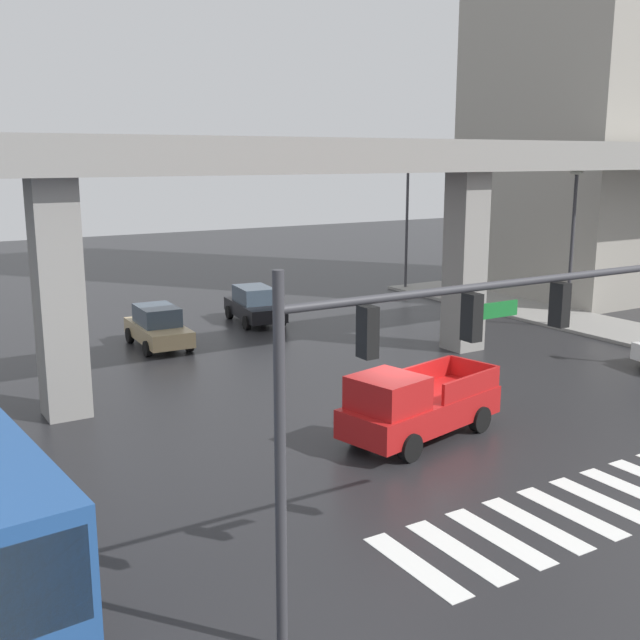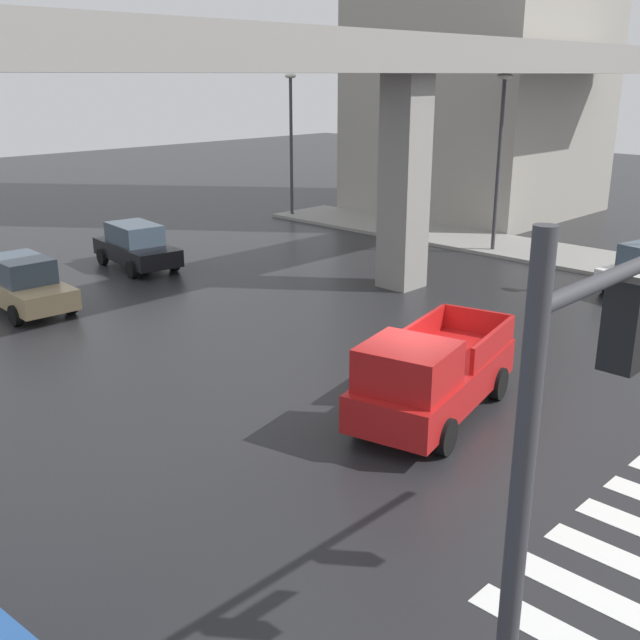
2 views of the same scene
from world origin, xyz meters
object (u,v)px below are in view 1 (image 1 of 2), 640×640
object	(u,v)px
pickup_truck	(415,406)
sedan_black	(255,305)
street_lamp_far_north	(407,213)
sedan_tan	(158,327)
street_lamp_mid_block	(573,229)
traffic_signal_mast	(419,355)

from	to	relation	value
pickup_truck	sedan_black	distance (m)	16.65
street_lamp_far_north	sedan_tan	bearing A→B (deg)	-161.25
sedan_black	street_lamp_far_north	size ratio (longest dim) A/B	0.62
sedan_black	sedan_tan	xyz separation A→B (m)	(-5.61, -2.24, 0.00)
sedan_black	street_lamp_mid_block	size ratio (longest dim) A/B	0.62
pickup_truck	sedan_tan	xyz separation A→B (m)	(-2.42, 14.10, -0.14)
sedan_tan	traffic_signal_mast	distance (m)	20.89
sedan_tan	street_lamp_mid_block	xyz separation A→B (m)	(17.55, -6.31, 3.70)
sedan_black	sedan_tan	distance (m)	6.04
sedan_tan	pickup_truck	bearing A→B (deg)	-80.25
pickup_truck	sedan_tan	size ratio (longest dim) A/B	1.23
sedan_tan	traffic_signal_mast	size ratio (longest dim) A/B	0.50
sedan_black	street_lamp_mid_block	distance (m)	15.15
sedan_tan	street_lamp_mid_block	distance (m)	19.02
traffic_signal_mast	street_lamp_far_north	world-z (taller)	street_lamp_far_north
street_lamp_mid_block	pickup_truck	bearing A→B (deg)	-152.77
traffic_signal_mast	street_lamp_mid_block	world-z (taller)	street_lamp_mid_block
sedan_tan	traffic_signal_mast	xyz separation A→B (m)	(-2.57, -20.40, 3.70)
pickup_truck	sedan_black	bearing A→B (deg)	78.95
sedan_black	sedan_tan	bearing A→B (deg)	-158.21
sedan_tan	street_lamp_far_north	xyz separation A→B (m)	(17.55, 5.96, 3.70)
sedan_black	street_lamp_mid_block	bearing A→B (deg)	-35.61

